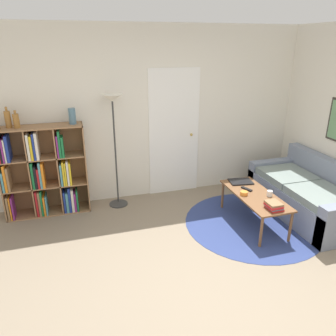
% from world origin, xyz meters
% --- Properties ---
extents(ground_plane, '(14.00, 14.00, 0.00)m').
position_xyz_m(ground_plane, '(0.00, 0.00, 0.00)').
color(ground_plane, gray).
extents(wall_back, '(7.71, 0.11, 2.60)m').
position_xyz_m(wall_back, '(0.01, 2.44, 1.29)').
color(wall_back, silver).
rests_on(wall_back, ground_plane).
extents(rug, '(1.85, 1.85, 0.01)m').
position_xyz_m(rug, '(1.04, 1.08, 0.00)').
color(rug, navy).
rests_on(rug, ground_plane).
extents(bookshelf, '(1.15, 0.34, 1.29)m').
position_xyz_m(bookshelf, '(-1.69, 2.23, 0.62)').
color(bookshelf, '#936B47').
rests_on(bookshelf, ground_plane).
extents(floor_lamp, '(0.28, 0.28, 1.67)m').
position_xyz_m(floor_lamp, '(-0.65, 2.17, 1.36)').
color(floor_lamp, '#333333').
rests_on(floor_lamp, ground_plane).
extents(couch, '(0.87, 1.76, 0.78)m').
position_xyz_m(couch, '(1.96, 1.13, 0.27)').
color(couch, gray).
rests_on(couch, ground_plane).
extents(coffee_table, '(0.49, 1.14, 0.44)m').
position_xyz_m(coffee_table, '(1.04, 1.09, 0.39)').
color(coffee_table, brown).
rests_on(coffee_table, ground_plane).
extents(laptop, '(0.35, 0.28, 0.02)m').
position_xyz_m(laptop, '(1.05, 1.50, 0.45)').
color(laptop, black).
rests_on(laptop, coffee_table).
extents(bowl, '(0.10, 0.10, 0.05)m').
position_xyz_m(bowl, '(0.88, 1.11, 0.46)').
color(bowl, orange).
rests_on(bowl, coffee_table).
extents(book_stack_on_table, '(0.18, 0.20, 0.09)m').
position_xyz_m(book_stack_on_table, '(1.03, 0.65, 0.48)').
color(book_stack_on_table, '#B21E23').
rests_on(book_stack_on_table, coffee_table).
extents(cup, '(0.07, 0.07, 0.07)m').
position_xyz_m(cup, '(1.19, 0.99, 0.47)').
color(cup, white).
rests_on(cup, coffee_table).
extents(remote, '(0.10, 0.17, 0.02)m').
position_xyz_m(remote, '(1.00, 1.25, 0.45)').
color(remote, black).
rests_on(remote, coffee_table).
extents(bottle_middle, '(0.08, 0.08, 0.27)m').
position_xyz_m(bottle_middle, '(-2.01, 2.25, 1.40)').
color(bottle_middle, olive).
rests_on(bottle_middle, bookshelf).
extents(bottle_right, '(0.08, 0.08, 0.23)m').
position_xyz_m(bottle_right, '(-1.91, 2.21, 1.38)').
color(bottle_right, olive).
rests_on(bottle_right, bookshelf).
extents(vase_on_shelf, '(0.10, 0.10, 0.22)m').
position_xyz_m(vase_on_shelf, '(-1.20, 2.23, 1.40)').
color(vase_on_shelf, slate).
rests_on(vase_on_shelf, bookshelf).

